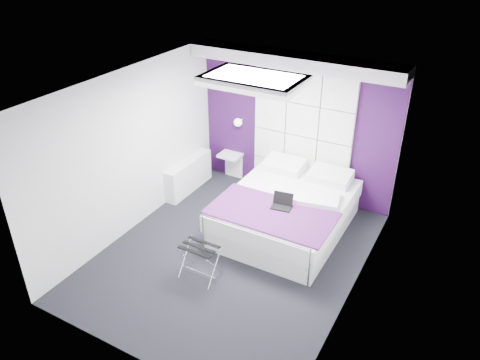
% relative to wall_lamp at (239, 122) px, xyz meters
% --- Properties ---
extents(floor, '(4.40, 4.40, 0.00)m').
position_rel_wall_lamp_xyz_m(floor, '(1.05, -2.06, -1.22)').
color(floor, black).
rests_on(floor, ground).
extents(ceiling, '(4.40, 4.40, 0.00)m').
position_rel_wall_lamp_xyz_m(ceiling, '(1.05, -2.06, 1.38)').
color(ceiling, white).
rests_on(ceiling, wall_back).
extents(wall_back, '(3.60, 0.00, 3.60)m').
position_rel_wall_lamp_xyz_m(wall_back, '(1.05, 0.14, 0.08)').
color(wall_back, silver).
rests_on(wall_back, floor).
extents(wall_left, '(0.00, 4.40, 4.40)m').
position_rel_wall_lamp_xyz_m(wall_left, '(-0.75, -2.06, 0.08)').
color(wall_left, silver).
rests_on(wall_left, floor).
extents(wall_right, '(0.00, 4.40, 4.40)m').
position_rel_wall_lamp_xyz_m(wall_right, '(2.85, -2.06, 0.08)').
color(wall_right, silver).
rests_on(wall_right, floor).
extents(accent_wall, '(3.58, 0.02, 2.58)m').
position_rel_wall_lamp_xyz_m(accent_wall, '(1.05, 0.13, 0.08)').
color(accent_wall, '#2E0D3A').
rests_on(accent_wall, wall_back).
extents(soffit, '(3.58, 0.50, 0.20)m').
position_rel_wall_lamp_xyz_m(soffit, '(1.05, -0.11, 1.28)').
color(soffit, white).
rests_on(soffit, wall_back).
extents(headboard, '(1.80, 0.08, 2.30)m').
position_rel_wall_lamp_xyz_m(headboard, '(1.20, 0.08, -0.05)').
color(headboard, silver).
rests_on(headboard, wall_back).
extents(skylight, '(1.36, 0.86, 0.12)m').
position_rel_wall_lamp_xyz_m(skylight, '(1.05, -1.46, 1.33)').
color(skylight, white).
rests_on(skylight, ceiling).
extents(wall_lamp, '(0.15, 0.15, 0.15)m').
position_rel_wall_lamp_xyz_m(wall_lamp, '(0.00, 0.00, 0.00)').
color(wall_lamp, white).
rests_on(wall_lamp, wall_back).
extents(radiator, '(0.22, 1.20, 0.60)m').
position_rel_wall_lamp_xyz_m(radiator, '(-0.64, -0.76, -0.92)').
color(radiator, white).
rests_on(radiator, floor).
extents(bed, '(1.86, 2.25, 0.78)m').
position_rel_wall_lamp_xyz_m(bed, '(1.46, -1.04, -0.89)').
color(bed, white).
rests_on(bed, floor).
extents(nightstand, '(0.42, 0.33, 0.05)m').
position_rel_wall_lamp_xyz_m(nightstand, '(-0.17, -0.04, -0.71)').
color(nightstand, white).
rests_on(nightstand, wall_back).
extents(luggage_rack, '(0.52, 0.38, 0.51)m').
position_rel_wall_lamp_xyz_m(luggage_rack, '(0.89, -2.70, -0.96)').
color(luggage_rack, silver).
rests_on(luggage_rack, floor).
extents(laptop, '(0.30, 0.22, 0.22)m').
position_rel_wall_lamp_xyz_m(laptop, '(1.53, -1.38, -0.53)').
color(laptop, black).
rests_on(laptop, bed).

